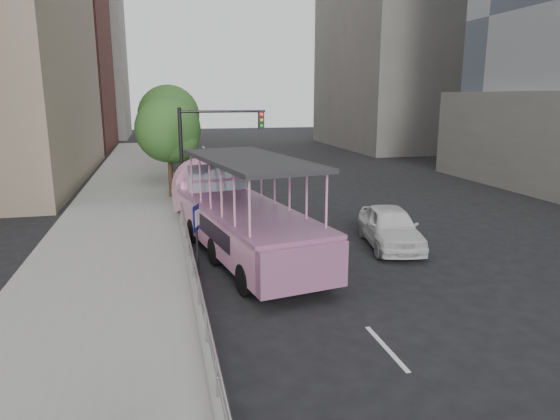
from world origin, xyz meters
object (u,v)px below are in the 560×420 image
(street_tree_near, at_px, (170,132))
(street_tree_far, at_px, (170,118))
(duck_boat, at_px, (236,215))
(traffic_signal, at_px, (206,143))
(car, at_px, (390,227))
(parking_sign, at_px, (197,234))

(street_tree_near, xyz_separation_m, street_tree_far, (0.20, 6.00, 0.49))
(duck_boat, relative_size, street_tree_far, 1.77)
(duck_boat, distance_m, traffic_signal, 6.59)
(car, xyz_separation_m, parking_sign, (-7.55, -2.17, 0.80))
(street_tree_near, bearing_deg, traffic_signal, -65.02)
(duck_boat, bearing_deg, parking_sign, -119.03)
(duck_boat, relative_size, parking_sign, 4.59)
(parking_sign, bearing_deg, car, 16.06)
(street_tree_near, distance_m, street_tree_far, 6.02)
(car, distance_m, street_tree_near, 13.50)
(duck_boat, height_order, parking_sign, duck_boat)
(car, relative_size, parking_sign, 1.85)
(car, xyz_separation_m, street_tree_far, (-7.75, 16.49, 3.52))
(duck_boat, xyz_separation_m, parking_sign, (-1.67, -3.01, 0.22))
(parking_sign, bearing_deg, street_tree_near, 91.78)
(street_tree_near, height_order, street_tree_far, street_tree_far)
(traffic_signal, xyz_separation_m, street_tree_far, (-1.40, 9.43, 0.81))
(parking_sign, xyz_separation_m, street_tree_far, (-0.19, 18.66, 2.72))
(car, bearing_deg, traffic_signal, 142.73)
(parking_sign, height_order, street_tree_near, street_tree_near)
(parking_sign, relative_size, street_tree_far, 0.39)
(traffic_signal, relative_size, street_tree_far, 0.81)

